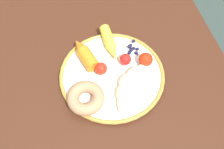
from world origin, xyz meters
TOP-DOWN VIEW (x-y plane):
  - dining_table at (0.00, 0.00)m, footprint 0.97×0.77m
  - plate at (-0.02, 0.01)m, footprint 0.32×0.32m
  - banana at (0.02, 0.05)m, footprint 0.15×0.14m
  - carrot_orange at (-0.10, -0.05)m, footprint 0.13×0.08m
  - carrot_yellow at (-0.13, 0.03)m, footprint 0.14×0.04m
  - donut at (0.05, -0.08)m, footprint 0.11×0.11m
  - blueberry_pile at (-0.10, 0.10)m, footprint 0.05×0.05m
  - tomato_near at (-0.04, -0.02)m, footprint 0.04×0.04m
  - tomato_mid at (-0.05, 0.06)m, footprint 0.04×0.04m
  - tomato_far at (-0.04, 0.12)m, footprint 0.04×0.04m

SIDE VIEW (x-z plane):
  - dining_table at x=0.00m, z-range 0.26..0.96m
  - plate at x=-0.02m, z-range 0.70..0.72m
  - blueberry_pile at x=-0.10m, z-range 0.71..0.73m
  - banana at x=0.02m, z-range 0.71..0.74m
  - carrot_yellow at x=-0.13m, z-range 0.71..0.75m
  - donut at x=0.05m, z-range 0.71..0.75m
  - tomato_mid at x=-0.05m, z-range 0.71..0.75m
  - tomato_near at x=-0.04m, z-range 0.71..0.75m
  - carrot_orange at x=-0.10m, z-range 0.71..0.76m
  - tomato_far at x=-0.04m, z-range 0.71..0.76m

